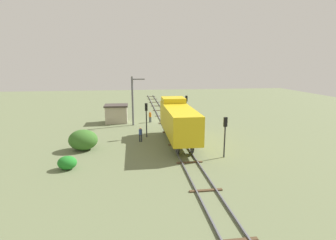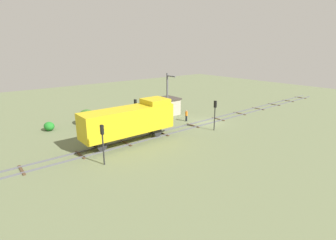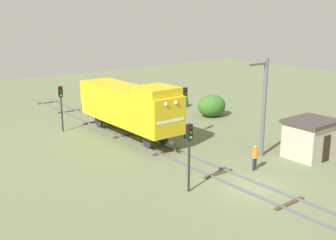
{
  "view_description": "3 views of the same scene",
  "coord_description": "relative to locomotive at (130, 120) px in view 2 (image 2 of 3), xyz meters",
  "views": [
    {
      "loc": [
        4.98,
        41.13,
        8.89
      ],
      "look_at": [
        0.47,
        7.96,
        1.63
      ],
      "focal_mm": 28.0,
      "sensor_mm": 36.0,
      "label": 1
    },
    {
      "loc": [
        -25.22,
        27.87,
        10.97
      ],
      "look_at": [
        -1.47,
        8.51,
        2.24
      ],
      "focal_mm": 28.0,
      "sensor_mm": 36.0,
      "label": 2
    },
    {
      "loc": [
        -18.12,
        -15.08,
        10.2
      ],
      "look_at": [
        1.45,
        9.77,
        1.92
      ],
      "focal_mm": 45.0,
      "sensor_mm": 36.0,
      "label": 3
    }
  ],
  "objects": [
    {
      "name": "ground_plane",
      "position": [
        0.0,
        -12.98,
        -2.77
      ],
      "size": [
        98.1,
        98.1,
        0.0
      ],
      "primitive_type": "plane",
      "color": "#66704C"
    },
    {
      "name": "railway_track",
      "position": [
        0.0,
        -12.98,
        -2.7
      ],
      "size": [
        2.4,
        65.4,
        0.16
      ],
      "color": "#595960",
      "rests_on": "ground"
    },
    {
      "name": "locomotive",
      "position": [
        0.0,
        0.0,
        0.0
      ],
      "size": [
        2.9,
        11.6,
        4.6
      ],
      "color": "gold",
      "rests_on": "railway_track"
    },
    {
      "name": "traffic_signal_near",
      "position": [
        -3.2,
        -11.06,
        0.04
      ],
      "size": [
        0.32,
        0.34,
        4.04
      ],
      "color": "#262628",
      "rests_on": "ground"
    },
    {
      "name": "traffic_signal_mid",
      "position": [
        3.4,
        -2.95,
        0.16
      ],
      "size": [
        0.32,
        0.34,
        4.22
      ],
      "color": "#262628",
      "rests_on": "ground"
    },
    {
      "name": "traffic_signal_far",
      "position": [
        -3.6,
        5.11,
        -0.01
      ],
      "size": [
        0.32,
        0.34,
        3.95
      ],
      "color": "#262628",
      "rests_on": "ground"
    },
    {
      "name": "worker_near_track",
      "position": [
        2.4,
        -11.19,
        -1.78
      ],
      "size": [
        0.38,
        0.38,
        1.7
      ],
      "rotation": [
        0.0,
        0.0,
        0.28
      ],
      "color": "#262B38",
      "rests_on": "ground"
    },
    {
      "name": "worker_by_signal",
      "position": [
        4.2,
        -1.15,
        -1.78
      ],
      "size": [
        0.38,
        0.38,
        1.7
      ],
      "rotation": [
        0.0,
        0.0,
        5.83
      ],
      "color": "#262B38",
      "rests_on": "ground"
    },
    {
      "name": "catenary_mast",
      "position": [
        4.93,
        -9.62,
        1.01
      ],
      "size": [
        1.94,
        0.28,
        7.09
      ],
      "color": "#595960",
      "rests_on": "ground"
    },
    {
      "name": "relay_hut",
      "position": [
        7.5,
        -11.87,
        -1.38
      ],
      "size": [
        3.5,
        2.9,
        2.74
      ],
      "color": "#B2A893",
      "rests_on": "ground"
    },
    {
      "name": "bush_near",
      "position": [
        10.23,
        0.99,
        -1.69
      ],
      "size": [
        2.97,
        2.43,
        2.16
      ],
      "primitive_type": "ellipsoid",
      "color": "#376726",
      "rests_on": "ground"
    },
    {
      "name": "bush_mid",
      "position": [
        10.69,
        6.12,
        -2.19
      ],
      "size": [
        1.61,
        1.32,
        1.17
      ],
      "primitive_type": "ellipsoid",
      "color": "#217926",
      "rests_on": "ground"
    }
  ]
}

